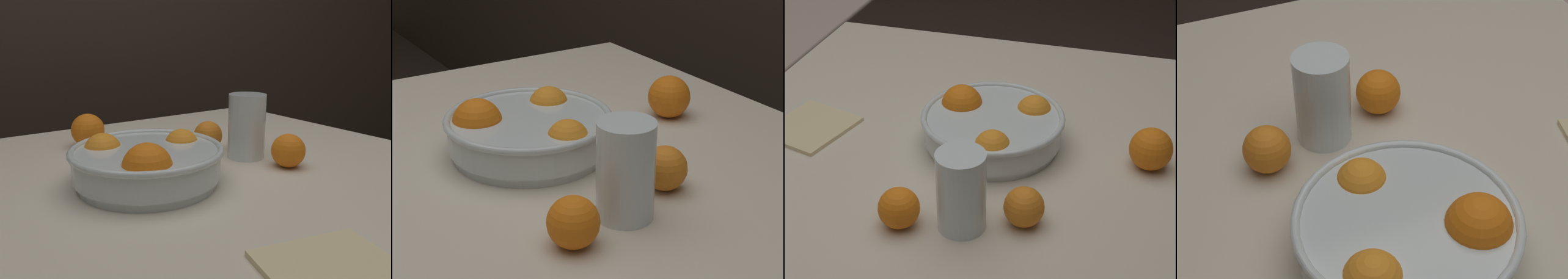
# 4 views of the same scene
# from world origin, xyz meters

# --- Properties ---
(dining_table) EXTENTS (1.16, 1.07, 0.72)m
(dining_table) POSITION_xyz_m (0.00, 0.00, 0.65)
(dining_table) COLOR beige
(dining_table) RESTS_ON ground_plane
(fruit_bowl) EXTENTS (0.28, 0.28, 0.10)m
(fruit_bowl) POSITION_xyz_m (-0.08, 0.03, 0.76)
(fruit_bowl) COLOR silver
(fruit_bowl) RESTS_ON dining_table
(juice_glass) EXTENTS (0.08, 0.08, 0.14)m
(juice_glass) POSITION_xyz_m (0.17, 0.05, 0.79)
(juice_glass) COLOR #F4A314
(juice_glass) RESTS_ON dining_table
(orange_loose_near_bowl) EXTENTS (0.08, 0.08, 0.08)m
(orange_loose_near_bowl) POSITION_xyz_m (-0.09, 0.33, 0.76)
(orange_loose_near_bowl) COLOR orange
(orange_loose_near_bowl) RESTS_ON dining_table
(orange_loose_front) EXTENTS (0.07, 0.07, 0.07)m
(orange_loose_front) POSITION_xyz_m (0.20, -0.05, 0.76)
(orange_loose_front) COLOR orange
(orange_loose_front) RESTS_ON dining_table
(orange_loose_aside) EXTENTS (0.07, 0.07, 0.07)m
(orange_loose_aside) POSITION_xyz_m (0.14, 0.14, 0.76)
(orange_loose_aside) COLOR orange
(orange_loose_aside) RESTS_ON dining_table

